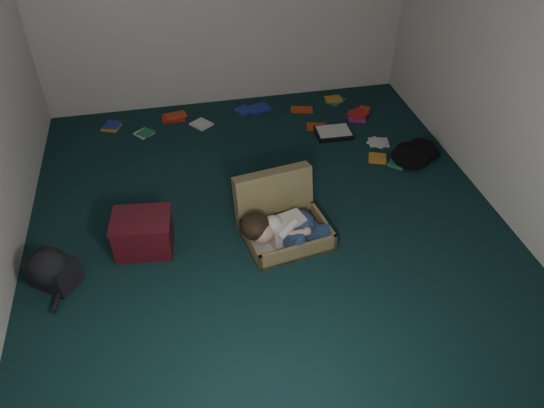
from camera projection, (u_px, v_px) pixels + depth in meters
name	position (u px, v px, depth m)	size (l,w,h in m)	color
floor	(268.00, 225.00, 4.52)	(4.50, 4.50, 0.00)	#0E2829
wall_front	(389.00, 356.00, 1.99)	(4.50, 4.50, 0.00)	silver
wall_right	(525.00, 60.00, 4.02)	(4.50, 4.50, 0.00)	silver
suitcase	(281.00, 218.00, 4.36)	(0.76, 0.75, 0.49)	olive
person	(284.00, 228.00, 4.20)	(0.74, 0.36, 0.30)	silver
maroon_bin	(143.00, 233.00, 4.20)	(0.50, 0.41, 0.32)	#480E16
backpack	(53.00, 271.00, 3.93)	(0.42, 0.33, 0.25)	black
clothing_pile	(421.00, 151.00, 5.25)	(0.49, 0.40, 0.16)	black
paper_tray	(334.00, 133.00, 5.61)	(0.39, 0.30, 0.05)	black
book_scatter	(282.00, 124.00, 5.77)	(3.00, 1.56, 0.02)	orange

